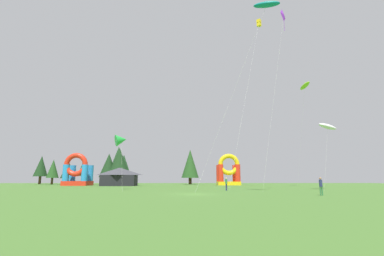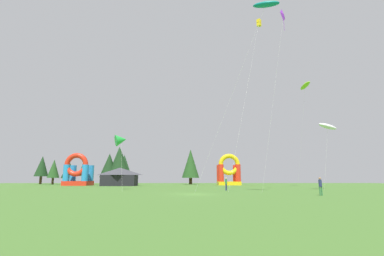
{
  "view_description": "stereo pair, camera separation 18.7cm",
  "coord_description": "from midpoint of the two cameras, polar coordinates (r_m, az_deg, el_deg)",
  "views": [
    {
      "loc": [
        -0.74,
        -30.22,
        1.79
      ],
      "look_at": [
        0.0,
        15.48,
        10.15
      ],
      "focal_mm": 25.36,
      "sensor_mm": 36.0,
      "label": 1
    },
    {
      "loc": [
        -0.56,
        -30.22,
        1.79
      ],
      "look_at": [
        0.0,
        15.48,
        10.15
      ],
      "focal_mm": 25.36,
      "sensor_mm": 36.0,
      "label": 2
    }
  ],
  "objects": [
    {
      "name": "inflatable_yellow_castle",
      "position": [
        66.06,
        7.59,
        -9.34
      ],
      "size": [
        5.3,
        4.66,
        7.34
      ],
      "color": "yellow",
      "rests_on": "ground_plane"
    },
    {
      "name": "person_far_side",
      "position": [
        39.09,
        7.07,
        -11.35
      ],
      "size": [
        0.43,
        0.43,
        1.79
      ],
      "rotation": [
        0.0,
        0.0,
        4.06
      ],
      "color": "navy",
      "rests_on": "ground_plane"
    },
    {
      "name": "tree_row_6",
      "position": [
        74.89,
        -15.12,
        -6.99
      ],
      "size": [
        6.01,
        6.01,
        9.5
      ],
      "color": "#4C331E",
      "rests_on": "ground_plane"
    },
    {
      "name": "kite_lime_parafoil",
      "position": [
        58.57,
        22.55,
        8.17
      ],
      "size": [
        1.49,
        7.7,
        20.31
      ],
      "color": "#8CD826",
      "rests_on": "ground_plane"
    },
    {
      "name": "tree_row_4",
      "position": [
        75.54,
        -17.19,
        -7.52
      ],
      "size": [
        4.75,
        4.75,
        8.11
      ],
      "color": "#4C331E",
      "rests_on": "ground_plane"
    },
    {
      "name": "person_midfield",
      "position": [
        30.77,
        25.3,
        -10.72
      ],
      "size": [
        0.34,
        0.34,
        1.81
      ],
      "rotation": [
        0.0,
        0.0,
        3.03
      ],
      "color": "#33723F",
      "rests_on": "ground_plane"
    },
    {
      "name": "tree_row_7",
      "position": [
        75.48,
        -14.27,
        -7.81
      ],
      "size": [
        4.48,
        4.48,
        7.85
      ],
      "color": "#4C331E",
      "rests_on": "ground_plane"
    },
    {
      "name": "inflatable_red_slide",
      "position": [
        67.38,
        -23.06,
        -8.76
      ],
      "size": [
        5.52,
        4.93,
        7.24
      ],
      "color": "red",
      "rests_on": "ground_plane"
    },
    {
      "name": "kite_teal_parafoil",
      "position": [
        35.48,
        15.24,
        23.72
      ],
      "size": [
        9.89,
        3.99,
        21.99
      ],
      "color": "#0C7F7A",
      "rests_on": "ground_plane"
    },
    {
      "name": "kite_white_parafoil",
      "position": [
        44.09,
        26.51,
        0.28
      ],
      "size": [
        3.66,
        2.6,
        9.82
      ],
      "color": "white",
      "rests_on": "ground_plane"
    },
    {
      "name": "kite_green_delta",
      "position": [
        41.03,
        -14.78,
        -2.44
      ],
      "size": [
        2.39,
        3.51,
        8.2
      ],
      "color": "green",
      "rests_on": "ground_plane"
    },
    {
      "name": "tree_row_8",
      "position": [
        73.78,
        -0.46,
        -7.51
      ],
      "size": [
        4.65,
        4.65,
        9.28
      ],
      "color": "#4C331E",
      "rests_on": "ground_plane"
    },
    {
      "name": "kite_purple_diamond",
      "position": [
        41.78,
        18.7,
        21.37
      ],
      "size": [
        4.77,
        1.28,
        24.2
      ],
      "color": "purple",
      "rests_on": "ground_plane"
    },
    {
      "name": "tree_row_1",
      "position": [
        81.1,
        -27.24,
        -7.63
      ],
      "size": [
        3.07,
        3.07,
        6.49
      ],
      "color": "#4C331E",
      "rests_on": "ground_plane"
    },
    {
      "name": "tree_row_0",
      "position": [
        85.92,
        -29.19,
        -7.04
      ],
      "size": [
        3.62,
        3.62,
        7.65
      ],
      "color": "#4C331E",
      "rests_on": "ground_plane"
    },
    {
      "name": "tree_row_3",
      "position": [
        78.89,
        -21.78,
        -7.5
      ],
      "size": [
        2.99,
        2.99,
        7.39
      ],
      "color": "#4C331E",
      "rests_on": "ground_plane"
    },
    {
      "name": "ground_plane",
      "position": [
        30.28,
        0.31,
        -13.75
      ],
      "size": [
        120.0,
        120.0,
        0.0
      ],
      "primitive_type": "plane",
      "color": "#47752D"
    },
    {
      "name": "kite_yellow_box",
      "position": [
        50.88,
        13.76,
        20.54
      ],
      "size": [
        7.52,
        8.48,
        28.42
      ],
      "color": "yellow",
      "rests_on": "ground_plane"
    },
    {
      "name": "tree_row_5",
      "position": [
        78.65,
        -15.3,
        -6.65
      ],
      "size": [
        5.36,
        5.36,
        10.33
      ],
      "color": "#4C331E",
      "rests_on": "ground_plane"
    },
    {
      "name": "tree_row_2",
      "position": [
        82.53,
        -24.67,
        -7.94
      ],
      "size": [
        3.73,
        3.73,
        6.36
      ],
      "color": "#4C331E",
      "rests_on": "ground_plane"
    },
    {
      "name": "festival_tent",
      "position": [
        62.37,
        -15.11,
        -9.85
      ],
      "size": [
        7.26,
        4.48,
        3.93
      ],
      "color": "black",
      "rests_on": "ground_plane"
    }
  ]
}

